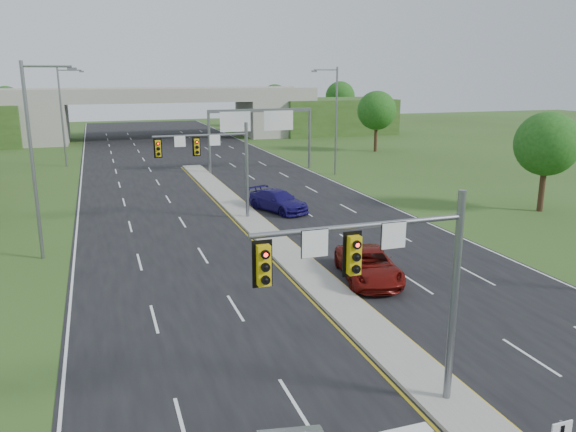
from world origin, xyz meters
The scene contains 18 objects.
ground centered at (0.00, 0.00, 0.00)m, with size 240.00×240.00×0.00m, color #304B1B.
road centered at (0.00, 35.00, 0.01)m, with size 24.00×160.00×0.02m, color black.
median centered at (0.00, 23.00, 0.10)m, with size 2.00×54.00×0.16m, color gray.
lane_markings centered at (-0.60, 28.91, 0.02)m, with size 23.72×160.00×0.01m.
signal_mast_near centered at (-2.26, -0.07, 4.73)m, with size 6.62×0.60×7.00m.
signal_mast_far centered at (-2.26, 24.93, 4.73)m, with size 6.62×0.60×7.00m.
sign_gantry centered at (6.68, 44.92, 5.24)m, with size 11.58×0.44×6.67m.
overpass centered at (0.00, 80.00, 3.55)m, with size 80.00×14.00×8.10m.
lightpole_l_mid centered at (-13.30, 20.00, 6.10)m, with size 2.85×0.25×11.00m.
lightpole_l_far centered at (-13.30, 55.00, 6.10)m, with size 2.85×0.25×11.00m.
lightpole_r_far centered at (13.30, 40.00, 6.10)m, with size 2.85×0.25×11.00m.
tree_r_near centered at (22.00, 20.00, 5.18)m, with size 4.80×4.80×7.60m.
tree_r_mid centered at (26.00, 55.00, 5.51)m, with size 5.20×5.20×8.12m.
tree_back_b centered at (-24.00, 94.00, 5.51)m, with size 5.60×5.60×8.32m.
tree_back_c centered at (24.00, 94.00, 5.51)m, with size 5.60×5.60×8.32m.
tree_back_d centered at (38.00, 94.00, 5.84)m, with size 6.00×6.00×8.85m.
car_far_a centered at (2.64, 10.82, 0.81)m, with size 2.61×5.67×1.57m, color #600D09.
car_far_b centered at (2.84, 26.50, 0.82)m, with size 2.25×5.54×1.61m, color #160E57.
Camera 1 is at (-10.07, -13.60, 10.31)m, focal length 35.00 mm.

